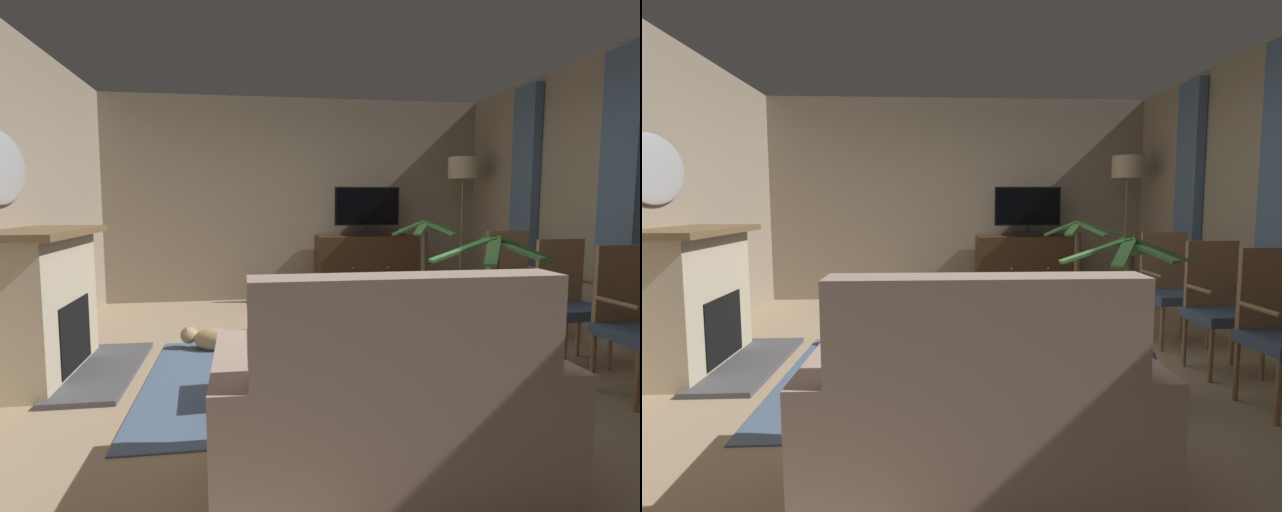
# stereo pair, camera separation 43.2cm
# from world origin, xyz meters

# --- Properties ---
(ground_plane) EXTENTS (5.67, 6.21, 0.04)m
(ground_plane) POSITION_xyz_m (0.00, 0.00, -0.02)
(ground_plane) COLOR tan
(wall_back) EXTENTS (5.67, 0.10, 2.72)m
(wall_back) POSITION_xyz_m (0.00, 2.85, 1.36)
(wall_back) COLOR gray
(wall_back) RESTS_ON ground_plane
(wall_right_with_window) EXTENTS (0.10, 6.21, 2.72)m
(wall_right_with_window) POSITION_xyz_m (2.58, 0.00, 1.36)
(wall_right_with_window) COLOR gray
(wall_right_with_window) RESTS_ON ground_plane
(curtain_panel_near) EXTENTS (0.10, 0.44, 2.29)m
(curtain_panel_near) POSITION_xyz_m (2.47, -0.15, 1.50)
(curtain_panel_near) COLOR slate
(curtain_panel_far) EXTENTS (0.10, 0.44, 2.29)m
(curtain_panel_far) POSITION_xyz_m (2.47, 1.35, 1.50)
(curtain_panel_far) COLOR slate
(rug_central) EXTENTS (2.59, 2.14, 0.01)m
(rug_central) POSITION_xyz_m (-0.18, -0.36, 0.01)
(rug_central) COLOR slate
(rug_central) RESTS_ON ground_plane
(fireplace) EXTENTS (0.97, 1.40, 1.13)m
(fireplace) POSITION_xyz_m (-2.26, -0.03, 0.54)
(fireplace) COLOR #4C4C51
(fireplace) RESTS_ON ground_plane
(tv_cabinet) EXTENTS (1.32, 0.56, 0.89)m
(tv_cabinet) POSITION_xyz_m (0.89, 2.50, 0.42)
(tv_cabinet) COLOR black
(tv_cabinet) RESTS_ON ground_plane
(television) EXTENTS (0.86, 0.20, 0.64)m
(television) POSITION_xyz_m (0.89, 2.45, 1.23)
(television) COLOR black
(television) RESTS_ON tv_cabinet
(coffee_table) EXTENTS (1.08, 0.60, 0.43)m
(coffee_table) POSITION_xyz_m (-0.23, -0.72, 0.38)
(coffee_table) COLOR #422B19
(coffee_table) RESTS_ON ground_plane
(tv_remote) EXTENTS (0.14, 0.17, 0.02)m
(tv_remote) POSITION_xyz_m (-0.32, -0.76, 0.44)
(tv_remote) COLOR black
(tv_remote) RESTS_ON coffee_table
(folded_newspaper) EXTENTS (0.31, 0.23, 0.01)m
(folded_newspaper) POSITION_xyz_m (-0.17, -0.65, 0.43)
(folded_newspaper) COLOR silver
(folded_newspaper) RESTS_ON coffee_table
(sofa_floral) EXTENTS (1.53, 0.94, 1.05)m
(sofa_floral) POSITION_xyz_m (-0.12, -1.92, 0.34)
(sofa_floral) COLOR #BC9E8E
(sofa_floral) RESTS_ON ground_plane
(side_chair_mid_row) EXTENTS (0.49, 0.47, 1.03)m
(side_chair_mid_row) POSITION_xyz_m (1.91, -1.04, 0.54)
(side_chair_mid_row) COLOR #42567A
(side_chair_mid_row) RESTS_ON ground_plane
(side_chair_beside_plant) EXTENTS (0.49, 0.45, 1.03)m
(side_chair_beside_plant) POSITION_xyz_m (1.91, -0.33, 0.54)
(side_chair_beside_plant) COLOR #42567A
(side_chair_beside_plant) RESTS_ON ground_plane
(side_chair_nearest_door) EXTENTS (0.51, 0.52, 1.04)m
(side_chair_nearest_door) POSITION_xyz_m (1.91, 0.50, 0.54)
(side_chair_nearest_door) COLOR #42567A
(side_chair_nearest_door) RESTS_ON ground_plane
(potted_plant_on_hearth_side) EXTENTS (0.83, 0.72, 1.14)m
(potted_plant_on_hearth_side) POSITION_xyz_m (1.14, 0.97, 0.28)
(potted_plant_on_hearth_side) COLOR beige
(potted_plant_on_hearth_side) RESTS_ON ground_plane
(potted_plant_small_fern_corner) EXTENTS (0.91, 0.84, 1.11)m
(potted_plant_small_fern_corner) POSITION_xyz_m (0.99, -0.80, 0.25)
(potted_plant_small_fern_corner) COLOR #3D4C5B
(potted_plant_small_fern_corner) RESTS_ON ground_plane
(cat) EXTENTS (0.67, 0.33, 0.22)m
(cat) POSITION_xyz_m (-1.06, 0.47, 0.11)
(cat) COLOR tan
(cat) RESTS_ON ground_plane
(floor_lamp) EXTENTS (0.39, 0.39, 1.91)m
(floor_lamp) POSITION_xyz_m (2.12, 2.23, 1.64)
(floor_lamp) COLOR #4C4233
(floor_lamp) RESTS_ON ground_plane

